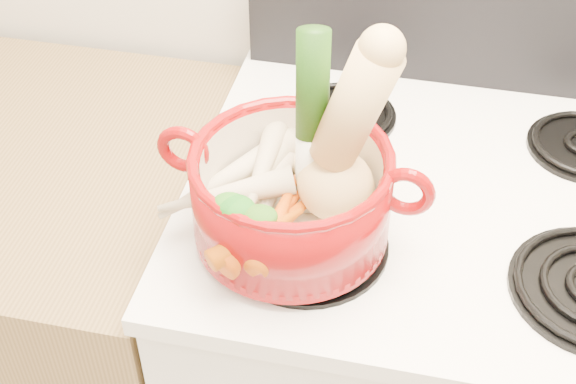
% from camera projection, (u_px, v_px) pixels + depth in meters
% --- Properties ---
extents(stove_body, '(0.76, 0.65, 0.92)m').
position_uv_depth(stove_body, '(418.00, 384.00, 1.51)').
color(stove_body, white).
rests_on(stove_body, floor).
extents(cooktop, '(0.78, 0.67, 0.03)m').
position_uv_depth(cooktop, '(453.00, 198.00, 1.19)').
color(cooktop, white).
rests_on(cooktop, stove_body).
extents(control_backsplash, '(0.76, 0.05, 0.18)m').
position_uv_depth(control_backsplash, '(473.00, 33.00, 1.34)').
color(control_backsplash, black).
rests_on(control_backsplash, cooktop).
extents(burner_front_left, '(0.22, 0.22, 0.02)m').
position_uv_depth(burner_front_left, '(306.00, 242.00, 1.09)').
color(burner_front_left, black).
rests_on(burner_front_left, cooktop).
extents(burner_back_left, '(0.17, 0.17, 0.02)m').
position_uv_depth(burner_back_left, '(343.00, 113.00, 1.30)').
color(burner_back_left, black).
rests_on(burner_back_left, cooktop).
extents(dutch_oven, '(0.28, 0.28, 0.13)m').
position_uv_depth(dutch_oven, '(291.00, 195.00, 1.05)').
color(dutch_oven, maroon).
rests_on(dutch_oven, burner_front_left).
extents(pot_handle_left, '(0.07, 0.02, 0.07)m').
position_uv_depth(pot_handle_left, '(183.00, 149.00, 1.05)').
color(pot_handle_left, maroon).
rests_on(pot_handle_left, dutch_oven).
extents(pot_handle_right, '(0.07, 0.02, 0.07)m').
position_uv_depth(pot_handle_right, '(406.00, 192.00, 0.99)').
color(pot_handle_right, maroon).
rests_on(pot_handle_right, dutch_oven).
extents(squash, '(0.20, 0.13, 0.28)m').
position_uv_depth(squash, '(338.00, 134.00, 0.99)').
color(squash, tan).
rests_on(squash, dutch_oven).
extents(leek, '(0.06, 0.07, 0.27)m').
position_uv_depth(leek, '(311.00, 122.00, 1.00)').
color(leek, silver).
rests_on(leek, dutch_oven).
extents(ginger, '(0.08, 0.07, 0.04)m').
position_uv_depth(ginger, '(309.00, 161.00, 1.13)').
color(ginger, '#D2BB81').
rests_on(ginger, dutch_oven).
extents(parsnip_0, '(0.07, 0.25, 0.07)m').
position_uv_depth(parsnip_0, '(275.00, 180.00, 1.09)').
color(parsnip_0, beige).
rests_on(parsnip_0, dutch_oven).
extents(parsnip_1, '(0.18, 0.19, 0.06)m').
position_uv_depth(parsnip_1, '(227.00, 176.00, 1.09)').
color(parsnip_1, beige).
rests_on(parsnip_1, dutch_oven).
extents(parsnip_2, '(0.09, 0.19, 0.06)m').
position_uv_depth(parsnip_2, '(266.00, 167.00, 1.09)').
color(parsnip_2, beige).
rests_on(parsnip_2, dutch_oven).
extents(parsnip_3, '(0.19, 0.11, 0.06)m').
position_uv_depth(parsnip_3, '(226.00, 192.00, 1.05)').
color(parsnip_3, beige).
rests_on(parsnip_3, dutch_oven).
extents(parsnip_4, '(0.05, 0.22, 0.06)m').
position_uv_depth(parsnip_4, '(265.00, 160.00, 1.08)').
color(parsnip_4, beige).
rests_on(parsnip_4, dutch_oven).
extents(carrot_0, '(0.12, 0.17, 0.05)m').
position_uv_depth(carrot_0, '(274.00, 231.00, 1.03)').
color(carrot_0, '#DA5B0A').
rests_on(carrot_0, dutch_oven).
extents(carrot_1, '(0.10, 0.16, 0.05)m').
position_uv_depth(carrot_1, '(265.00, 229.00, 1.02)').
color(carrot_1, '#CE5C0A').
rests_on(carrot_1, dutch_oven).
extents(carrot_2, '(0.05, 0.17, 0.05)m').
position_uv_depth(carrot_2, '(277.00, 223.00, 1.02)').
color(carrot_2, '#D0560A').
rests_on(carrot_2, dutch_oven).
extents(carrot_3, '(0.11, 0.13, 0.04)m').
position_uv_depth(carrot_3, '(258.00, 237.00, 1.00)').
color(carrot_3, '#BB5209').
rests_on(carrot_3, dutch_oven).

